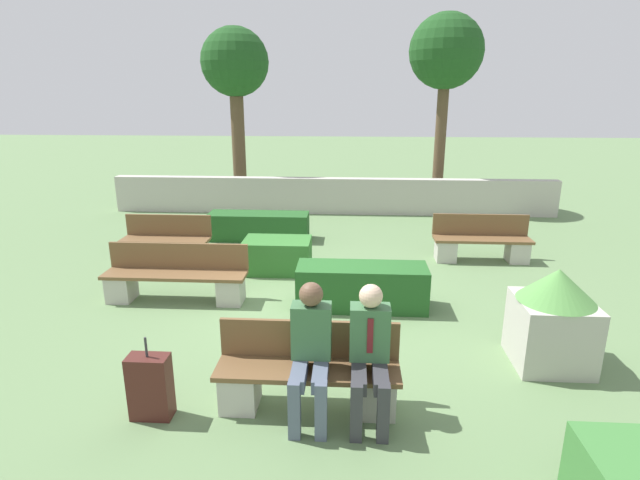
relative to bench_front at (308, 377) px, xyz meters
name	(u,v)px	position (x,y,z in m)	size (l,w,h in m)	color
ground_plane	(316,308)	(-0.08, 2.36, -0.32)	(60.00, 60.00, 0.00)	#607F51
perimeter_wall	(332,196)	(-0.08, 8.41, 0.14)	(11.43, 0.30, 0.93)	#B7B2A8
bench_front	(308,377)	(0.00, 0.00, 0.00)	(1.82, 0.49, 0.84)	brown
bench_left_side	(481,244)	(2.85, 4.75, 0.00)	(1.78, 0.49, 0.84)	brown
bench_right_side	(166,245)	(-3.02, 4.34, -0.01)	(1.62, 0.49, 0.84)	brown
bench_back	(176,279)	(-2.22, 2.55, 0.01)	(2.14, 0.48, 0.84)	brown
person_seated_man	(370,348)	(0.60, -0.14, 0.42)	(0.38, 0.63, 1.34)	#333338
person_seated_woman	(310,346)	(0.04, -0.14, 0.42)	(0.38, 0.63, 1.34)	#515B70
hedge_block_near_right	(277,255)	(-0.88, 3.93, -0.03)	(1.16, 0.74, 0.58)	#33702D
hedge_block_mid_left	(259,226)	(-1.56, 5.90, -0.04)	(2.13, 0.64, 0.57)	#235623
hedge_block_mid_right	(362,287)	(0.58, 2.47, -0.01)	(1.89, 0.64, 0.64)	#235623
planter_corner_left	(553,316)	(2.72, 1.00, 0.27)	(0.85, 0.85, 1.17)	#B7B2A8
suitcase	(150,387)	(-1.50, -0.26, 0.00)	(0.39, 0.21, 0.85)	#471E19
tree_leftmost	(235,68)	(-2.79, 9.76, 3.36)	(1.84, 1.84, 4.76)	brown
tree_center_left	(446,55)	(2.76, 9.37, 3.63)	(1.89, 1.89, 5.00)	brown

